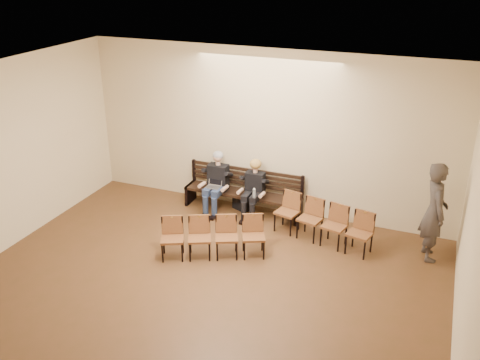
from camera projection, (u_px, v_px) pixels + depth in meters
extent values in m
plane|color=#57341E|center=(149.00, 353.00, 7.60)|extent=(10.00, 10.00, 0.00)
cube|color=beige|center=(266.00, 132.00, 11.16)|extent=(8.00, 0.02, 3.50)
cube|color=beige|center=(472.00, 319.00, 5.54)|extent=(0.02, 10.00, 3.50)
cube|color=white|center=(128.00, 116.00, 6.20)|extent=(8.00, 10.00, 0.02)
cube|color=black|center=(243.00, 202.00, 11.61)|extent=(2.60, 0.90, 0.45)
cube|color=silver|center=(213.00, 189.00, 11.43)|extent=(0.31, 0.25, 0.22)
cylinder|color=silver|center=(254.00, 198.00, 10.99)|extent=(0.07, 0.07, 0.21)
cube|color=black|center=(242.00, 203.00, 11.74)|extent=(0.46, 0.40, 0.28)
imported|color=#3B3430|center=(436.00, 205.00, 9.54)|extent=(0.72, 0.90, 2.16)
cube|color=brown|center=(322.00, 223.00, 10.33)|extent=(2.03, 0.87, 0.81)
cube|color=brown|center=(213.00, 238.00, 9.82)|extent=(1.91, 1.19, 0.78)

